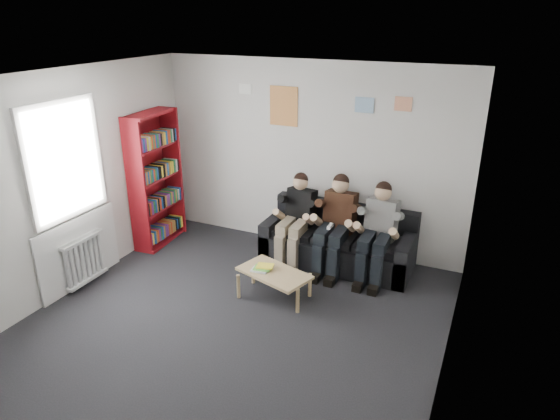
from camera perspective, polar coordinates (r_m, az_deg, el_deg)
name	(u,v)px	position (r m, az deg, el deg)	size (l,w,h in m)	color
room_shell	(219,221)	(5.01, -7.02, -1.21)	(5.00, 5.00, 5.00)	black
sofa	(338,244)	(6.98, 6.69, -3.84)	(2.04, 0.84, 0.79)	black
bookshelf	(156,180)	(7.53, -13.98, 3.39)	(0.30, 0.89, 1.98)	maroon
coffee_table	(274,275)	(6.11, -0.67, -7.42)	(0.87, 0.48, 0.35)	tan
game_cases	(262,268)	(6.13, -2.03, -6.64)	(0.25, 0.21, 0.05)	silver
person_left	(296,220)	(6.86, 1.79, -1.12)	(0.38, 0.82, 1.25)	black
person_middle	(335,225)	(6.67, 6.30, -1.74)	(0.41, 0.88, 1.31)	#442216
person_right	(377,233)	(6.54, 11.04, -2.63)	(0.40, 0.85, 1.28)	silver
radiator	(85,260)	(6.84, -21.43, -5.31)	(0.10, 0.64, 0.60)	white
window	(72,209)	(6.63, -22.68, 0.08)	(0.05, 1.30, 2.36)	white
poster_large	(284,106)	(7.11, 0.43, 11.78)	(0.42, 0.01, 0.55)	#E6BC51
poster_blue	(364,105)	(6.72, 9.62, 11.75)	(0.25, 0.01, 0.20)	#4095DA
poster_pink	(403,104)	(6.60, 13.91, 11.68)	(0.22, 0.01, 0.18)	#C83E86
poster_sign	(245,89)	(7.34, -3.97, 13.63)	(0.20, 0.01, 0.14)	white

